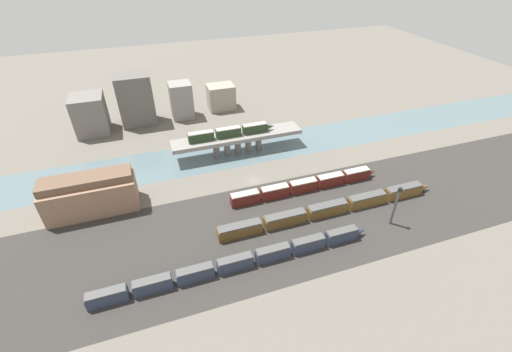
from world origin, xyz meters
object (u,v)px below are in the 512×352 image
object	(u,v)px
warehouse_building	(91,194)
train_yard_mid	(332,208)
train_yard_far	(306,185)
train_yard_near	(239,262)
train_on_bridge	(231,132)
signal_tower	(395,206)

from	to	relation	value
warehouse_building	train_yard_mid	bearing A→B (deg)	-20.06
train_yard_mid	train_yard_far	xyz separation A→B (m)	(-2.52, 13.09, 0.09)
train_yard_near	warehouse_building	xyz separation A→B (m)	(-36.21, 36.60, 4.08)
train_yard_mid	train_yard_near	bearing A→B (deg)	-161.27
train_yard_far	warehouse_building	size ratio (longest dim) A/B	2.00
train_on_bridge	train_yard_mid	xyz separation A→B (m)	(19.52, -44.68, -7.32)
train_yard_far	signal_tower	bearing A→B (deg)	-53.60
train_yard_mid	warehouse_building	distance (m)	74.00
train_yard_near	signal_tower	xyz separation A→B (m)	(47.60, 1.38, 4.82)
train_yard_mid	train_yard_far	world-z (taller)	train_yard_far
train_yard_far	train_on_bridge	bearing A→B (deg)	118.29
train_on_bridge	warehouse_building	bearing A→B (deg)	-158.81
train_yard_far	train_yard_mid	bearing A→B (deg)	-79.11
train_on_bridge	train_yard_far	distance (m)	36.60
train_on_bridge	train_yard_far	world-z (taller)	train_on_bridge
train_on_bridge	warehouse_building	xyz separation A→B (m)	(-49.88, -19.33, -3.22)
warehouse_building	train_on_bridge	bearing A→B (deg)	21.19
train_yard_near	signal_tower	bearing A→B (deg)	1.66
train_yard_near	train_yard_far	xyz separation A→B (m)	(30.67, 24.34, 0.08)
train_yard_mid	signal_tower	distance (m)	18.12
train_yard_far	signal_tower	xyz separation A→B (m)	(16.92, -22.95, 4.74)
train_yard_mid	signal_tower	size ratio (longest dim) A/B	5.54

